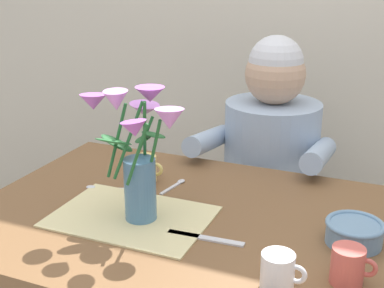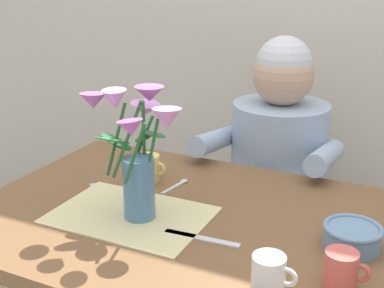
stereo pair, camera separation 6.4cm
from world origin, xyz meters
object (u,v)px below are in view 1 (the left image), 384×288
at_px(flower_vase, 139,149).
at_px(ceramic_bowl, 354,232).
at_px(seated_person, 269,191).
at_px(dinner_knife, 205,238).
at_px(ceramic_mug, 348,266).
at_px(tea_cup, 146,169).
at_px(coffee_cup, 278,272).

xyz_separation_m(flower_vase, ceramic_bowl, (0.52, 0.08, -0.16)).
height_order(seated_person, dinner_knife, seated_person).
xyz_separation_m(flower_vase, ceramic_mug, (0.52, -0.08, -0.15)).
bearing_deg(ceramic_bowl, dinner_knife, -160.46).
bearing_deg(dinner_knife, seated_person, 88.71).
bearing_deg(flower_vase, tea_cup, 114.48).
relative_size(tea_cup, ceramic_mug, 1.00).
bearing_deg(dinner_knife, coffee_cup, -35.42).
xyz_separation_m(seated_person, ceramic_mug, (0.35, -0.77, 0.22)).
height_order(seated_person, coffee_cup, seated_person).
xyz_separation_m(dinner_knife, coffee_cup, (0.21, -0.13, 0.04)).
relative_size(seated_person, coffee_cup, 12.20).
bearing_deg(ceramic_bowl, tea_cup, 167.38).
bearing_deg(ceramic_bowl, flower_vase, -170.68).
bearing_deg(tea_cup, coffee_cup, -37.73).
relative_size(flower_vase, dinner_knife, 1.81).
bearing_deg(dinner_knife, ceramic_bowl, 16.47).
bearing_deg(ceramic_mug, dinner_knife, 170.94).
distance_m(dinner_knife, tea_cup, 0.39).
height_order(ceramic_mug, coffee_cup, same).
bearing_deg(tea_cup, flower_vase, -65.52).
height_order(tea_cup, coffee_cup, same).
bearing_deg(seated_person, ceramic_bowl, -58.11).
bearing_deg(coffee_cup, ceramic_bowl, 63.85).
bearing_deg(coffee_cup, dinner_knife, 147.65).
relative_size(dinner_knife, coffee_cup, 2.04).
height_order(ceramic_bowl, tea_cup, tea_cup).
bearing_deg(ceramic_mug, seated_person, 114.81).
xyz_separation_m(flower_vase, tea_cup, (-0.10, 0.22, -0.15)).
height_order(ceramic_bowl, ceramic_mug, ceramic_mug).
relative_size(ceramic_bowl, ceramic_mug, 1.46).
bearing_deg(dinner_knife, tea_cup, 135.80).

